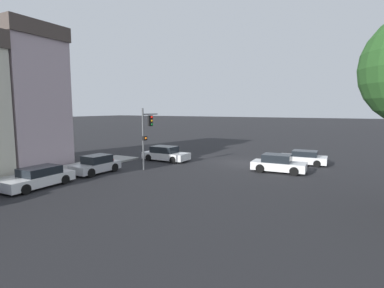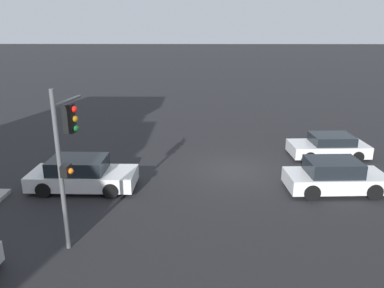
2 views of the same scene
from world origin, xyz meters
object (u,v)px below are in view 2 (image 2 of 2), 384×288
at_px(crossing_car_0, 329,146).
at_px(crossing_car_1, 335,177).
at_px(crossing_car_2, 82,174).
at_px(traffic_signal, 66,145).

height_order(crossing_car_0, crossing_car_1, crossing_car_1).
distance_m(crossing_car_0, crossing_car_2, 12.78).
distance_m(traffic_signal, crossing_car_2, 5.02).
relative_size(traffic_signal, crossing_car_1, 1.21).
bearing_deg(crossing_car_1, crossing_car_2, 176.81).
bearing_deg(crossing_car_2, traffic_signal, -76.06).
bearing_deg(crossing_car_0, crossing_car_2, 17.31).
height_order(traffic_signal, crossing_car_1, traffic_signal).
height_order(crossing_car_1, crossing_car_2, crossing_car_1).
height_order(traffic_signal, crossing_car_0, traffic_signal).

